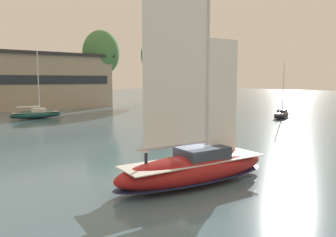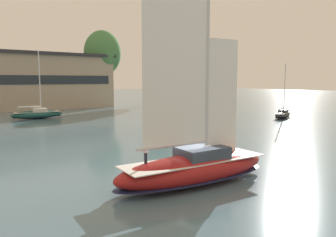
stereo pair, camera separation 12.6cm
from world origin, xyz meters
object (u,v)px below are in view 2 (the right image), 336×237
Objects in this scene: tree_shore_right at (159,56)px; sailboat_main at (195,165)px; channel_buoy at (185,126)px; tree_shore_center at (102,53)px; sailboat_moored_mid_channel at (283,114)px; sailboat_moored_near_marina at (37,114)px.

sailboat_main is at bearing -123.84° from tree_shore_right.
channel_buoy is at bearing 51.53° from sailboat_main.
tree_shore_center is at bearing 68.83° from sailboat_main.
sailboat_main is 1.64× the size of sailboat_moored_mid_channel.
sailboat_main is 20.62m from channel_buoy.
sailboat_moored_near_marina is at bearing -138.90° from tree_shore_center.
sailboat_moored_near_marina is at bearing 144.14° from sailboat_moored_mid_channel.
tree_shore_center is at bearing 75.84° from channel_buoy.
sailboat_main is at bearing -92.83° from sailboat_moored_near_marina.
channel_buoy is at bearing -122.07° from tree_shore_right.
sailboat_moored_near_marina is 1.22× the size of sailboat_moored_mid_channel.
channel_buoy is at bearing -69.73° from sailboat_moored_near_marina.
tree_shore_center is 1.01× the size of tree_shore_right.
sailboat_moored_mid_channel is at bearing 5.77° from channel_buoy.
sailboat_moored_mid_channel is at bearing -73.95° from tree_shore_center.
tree_shore_center reaches higher than sailboat_moored_mid_channel.
sailboat_moored_near_marina reaches higher than channel_buoy.
tree_shore_right is 44.87m from sailboat_moored_near_marina.
tree_shore_center is 2.01× the size of sailboat_moored_mid_channel.
tree_shore_right is 75.71m from sailboat_main.
sailboat_moored_mid_channel is 25.69m from channel_buoy.
tree_shore_right is 1.63× the size of sailboat_moored_near_marina.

